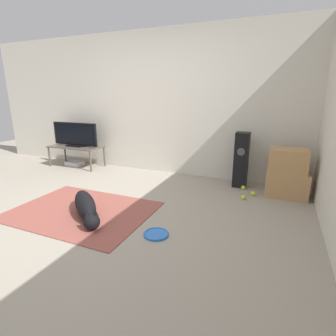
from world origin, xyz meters
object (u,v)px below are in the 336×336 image
object	(u,v)px
cardboard_box_lower	(287,183)
tv	(75,135)
tennis_ball_loose_on_carpet	(243,188)
cardboard_box_upper	(288,160)
tv_stand	(76,148)
dog	(86,206)
game_console	(75,163)
frisbee	(156,234)
tennis_ball_near_speaker	(253,194)
tennis_ball_by_boxes	(244,197)
floor_speaker	(241,160)

from	to	relation	value
cardboard_box_lower	tv	xyz separation A→B (m)	(-3.99, 0.11, 0.47)
cardboard_box_lower	tennis_ball_loose_on_carpet	size ratio (longest dim) A/B	8.76
cardboard_box_upper	tv_stand	xyz separation A→B (m)	(-3.97, 0.13, -0.17)
dog	game_console	size ratio (longest dim) A/B	2.73
frisbee	cardboard_box_lower	xyz separation A→B (m)	(1.28, 1.77, 0.18)
dog	tennis_ball_loose_on_carpet	size ratio (longest dim) A/B	13.68
cardboard_box_lower	tv_stand	bearing A→B (deg)	178.41
frisbee	tennis_ball_loose_on_carpet	distance (m)	1.91
dog	frisbee	bearing A→B (deg)	-3.78
cardboard_box_upper	tennis_ball_near_speaker	world-z (taller)	cardboard_box_upper
dog	tennis_ball_loose_on_carpet	world-z (taller)	dog
frisbee	tennis_ball_by_boxes	size ratio (longest dim) A/B	4.11
dog	frisbee	xyz separation A→B (m)	(0.98, -0.06, -0.13)
tv_stand	tennis_ball_by_boxes	size ratio (longest dim) A/B	16.87
tennis_ball_by_boxes	game_console	xyz separation A→B (m)	(-3.53, 0.51, 0.01)
tennis_ball_near_speaker	tv	bearing A→B (deg)	175.20
floor_speaker	tv	bearing A→B (deg)	-179.19
cardboard_box_upper	tv_stand	distance (m)	3.98
tv	tennis_ball_loose_on_carpet	size ratio (longest dim) A/B	16.03
cardboard_box_upper	tennis_ball_loose_on_carpet	bearing A→B (deg)	176.12
dog	cardboard_box_upper	xyz separation A→B (m)	(2.23, 1.69, 0.41)
cardboard_box_lower	frisbee	bearing A→B (deg)	-125.86
frisbee	tv	distance (m)	3.36
cardboard_box_upper	tennis_ball_loose_on_carpet	xyz separation A→B (m)	(-0.59, 0.04, -0.51)
frisbee	tennis_ball_by_boxes	distance (m)	1.56
tv_stand	tennis_ball_near_speaker	bearing A→B (deg)	-4.76
dog	tennis_ball_by_boxes	distance (m)	2.15
game_console	tennis_ball_by_boxes	bearing A→B (deg)	-8.18
dog	tv	distance (m)	2.57
frisbee	tv_stand	distance (m)	3.32
cardboard_box_lower	tv	world-z (taller)	tv
game_console	floor_speaker	bearing A→B (deg)	0.73
frisbee	tv_stand	world-z (taller)	tv_stand
tv	tennis_ball_loose_on_carpet	bearing A→B (deg)	-1.54
dog	tv_stand	distance (m)	2.52
game_console	tennis_ball_loose_on_carpet	bearing A→B (deg)	-1.56
tennis_ball_by_boxes	cardboard_box_lower	bearing A→B (deg)	35.38
dog	cardboard_box_upper	distance (m)	2.83
cardboard_box_lower	cardboard_box_upper	world-z (taller)	cardboard_box_upper
dog	tennis_ball_loose_on_carpet	xyz separation A→B (m)	(1.65, 1.73, -0.11)
cardboard_box_upper	game_console	distance (m)	4.09
tv	frisbee	bearing A→B (deg)	-34.73
cardboard_box_lower	game_console	size ratio (longest dim) A/B	1.75
game_console	frisbee	bearing A→B (deg)	-33.96
floor_speaker	tv	distance (m)	3.31
floor_speaker	cardboard_box_upper	bearing A→B (deg)	-14.82
tennis_ball_loose_on_carpet	game_console	distance (m)	3.47
cardboard_box_lower	cardboard_box_upper	distance (m)	0.36
dog	frisbee	distance (m)	0.99
floor_speaker	tennis_ball_loose_on_carpet	size ratio (longest dim) A/B	13.36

